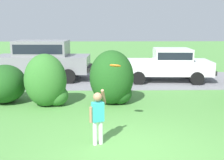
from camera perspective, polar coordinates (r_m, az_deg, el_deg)
The scene contains 9 objects.
ground_plane at distance 6.41m, azimuth 3.94°, elevation -13.80°, with size 80.00×80.00×0.00m, color #518E42.
driveway_strip at distance 13.97m, azimuth 0.94°, elevation -0.02°, with size 28.00×4.40×0.02m, color slate.
shrub_near_tree at distance 10.64m, azimuth -20.85°, elevation -0.94°, with size 1.59×1.66×1.32m.
shrub_centre_left at distance 9.71m, azimuth -12.83°, elevation -0.39°, with size 1.43×1.20×1.75m.
shrub_centre at distance 9.72m, azimuth 0.12°, elevation 0.17°, with size 1.49×1.39×1.84m.
parked_sedan at distance 13.93m, azimuth 10.90°, elevation 3.24°, with size 4.51×2.31×1.56m.
parked_suv at distance 14.35m, azimuth -13.66°, elevation 4.27°, with size 4.77×2.24×1.92m.
child_thrower at distance 6.46m, azimuth -2.84°, elevation -6.76°, with size 0.39×0.37×1.29m.
frisbee at distance 7.21m, azimuth 0.65°, elevation 2.86°, with size 0.29×0.28×0.13m.
Camera 1 is at (-0.57, -5.79, 2.69)m, focal length 46.06 mm.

